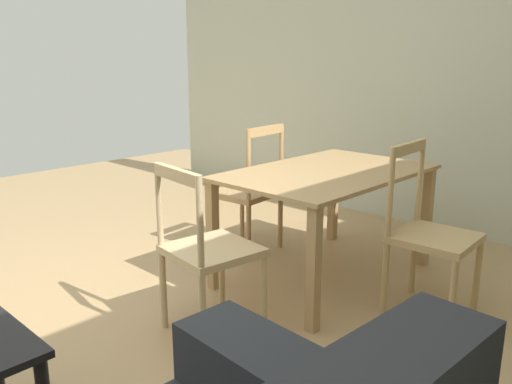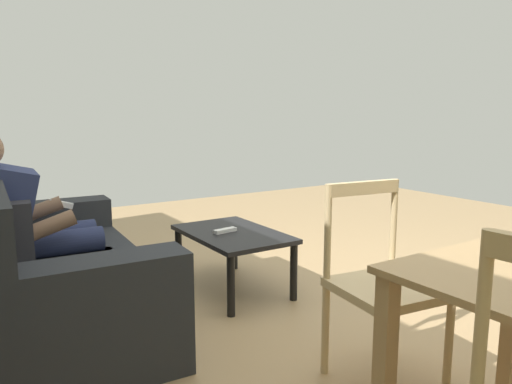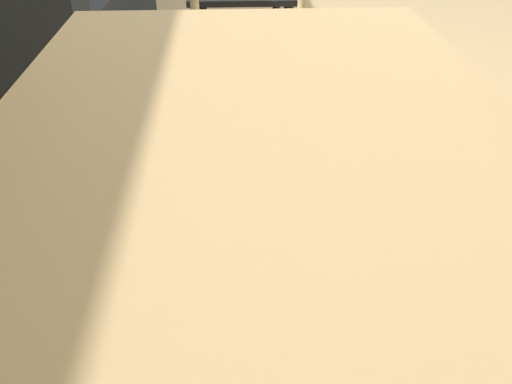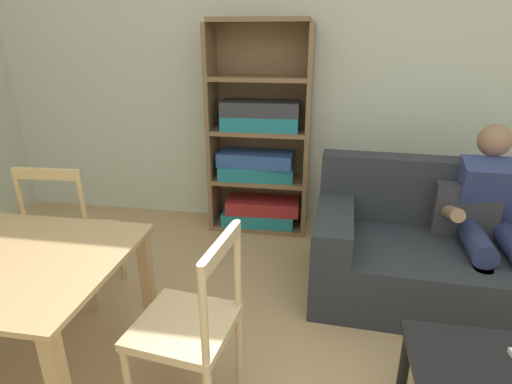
% 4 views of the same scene
% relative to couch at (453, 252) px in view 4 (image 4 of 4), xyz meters
% --- Properties ---
extents(wall_back, '(6.30, 0.12, 2.63)m').
position_rel_couch_xyz_m(wall_back, '(-0.81, 1.09, 1.00)').
color(wall_back, beige).
rests_on(wall_back, ground_plane).
extents(couch, '(1.86, 1.01, 0.87)m').
position_rel_couch_xyz_m(couch, '(0.00, 0.00, 0.00)').
color(couch, '#282B30').
rests_on(couch, ground_plane).
extents(person_lounging, '(0.61, 0.91, 1.12)m').
position_rel_couch_xyz_m(person_lounging, '(0.20, 0.02, 0.26)').
color(person_lounging, navy).
rests_on(person_lounging, ground_plane).
extents(bookshelf, '(0.86, 0.36, 1.80)m').
position_rel_couch_xyz_m(bookshelf, '(-1.44, 0.84, 0.42)').
color(bookshelf, brown).
rests_on(bookshelf, ground_plane).
extents(dining_chair_near_wall, '(0.44, 0.44, 0.96)m').
position_rel_couch_xyz_m(dining_chair_near_wall, '(-2.45, -0.45, 0.15)').
color(dining_chair_near_wall, tan).
rests_on(dining_chair_near_wall, ground_plane).
extents(dining_chair_facing_couch, '(0.47, 0.47, 0.91)m').
position_rel_couch_xyz_m(dining_chair_facing_couch, '(-1.43, -1.17, 0.14)').
color(dining_chair_facing_couch, '#D1B27F').
rests_on(dining_chair_facing_couch, ground_plane).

